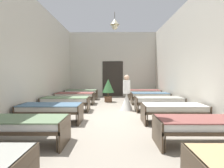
{
  "coord_description": "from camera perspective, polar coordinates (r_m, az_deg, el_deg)",
  "views": [
    {
      "loc": [
        0.05,
        -6.25,
        1.48
      ],
      "look_at": [
        0.0,
        -0.36,
        1.17
      ],
      "focal_mm": 28.33,
      "sensor_mm": 36.0,
      "label": 1
    }
  ],
  "objects": [
    {
      "name": "potted_plant",
      "position": [
        9.59,
        -1.23,
        -1.21
      ],
      "size": [
        0.63,
        0.63,
        1.25
      ],
      "color": "brown",
      "rests_on": "ground"
    },
    {
      "name": "bed_left_row_3",
      "position": [
        7.46,
        -14.69,
        -5.12
      ],
      "size": [
        1.9,
        0.84,
        0.57
      ],
      "color": "#473828",
      "rests_on": "ground"
    },
    {
      "name": "bed_left_row_4",
      "position": [
        9.14,
        -11.83,
        -3.6
      ],
      "size": [
        1.9,
        0.84,
        0.57
      ],
      "color": "#473828",
      "rests_on": "ground"
    },
    {
      "name": "bed_left_row_5",
      "position": [
        10.84,
        -9.86,
        -2.55
      ],
      "size": [
        1.9,
        0.84,
        0.57
      ],
      "color": "#473828",
      "rests_on": "ground"
    },
    {
      "name": "bed_right_row_3",
      "position": [
        7.43,
        14.9,
        -5.15
      ],
      "size": [
        1.9,
        0.84,
        0.57
      ],
      "color": "#473828",
      "rests_on": "ground"
    },
    {
      "name": "bed_right_row_4",
      "position": [
        9.12,
        12.17,
        -3.62
      ],
      "size": [
        1.9,
        0.84,
        0.57
      ],
      "color": "#473828",
      "rests_on": "ground"
    },
    {
      "name": "bed_left_row_1",
      "position": [
        4.25,
        -27.32,
        -11.5
      ],
      "size": [
        1.9,
        0.84,
        0.57
      ],
      "color": "#473828",
      "rests_on": "ground"
    },
    {
      "name": "ground_plane",
      "position": [
        6.44,
        0.03,
        -10.74
      ],
      "size": [
        6.49,
        12.47,
        0.1
      ],
      "primitive_type": "cube",
      "color": "#9E9384"
    },
    {
      "name": "bed_right_row_1",
      "position": [
        4.21,
        27.06,
        -11.64
      ],
      "size": [
        1.9,
        0.84,
        0.57
      ],
      "color": "#473828",
      "rests_on": "ground"
    },
    {
      "name": "nurse_near_aisle",
      "position": [
        7.4,
        4.73,
        -4.38
      ],
      "size": [
        0.52,
        0.52,
        1.49
      ],
      "rotation": [
        0.0,
        0.0,
        3.21
      ],
      "color": "white",
      "rests_on": "ground"
    },
    {
      "name": "bed_right_row_2",
      "position": [
        5.78,
        19.24,
        -7.53
      ],
      "size": [
        1.9,
        0.84,
        0.57
      ],
      "color": "#473828",
      "rests_on": "ground"
    },
    {
      "name": "bed_left_row_2",
      "position": [
        5.81,
        -19.22,
        -7.47
      ],
      "size": [
        1.9,
        0.84,
        0.57
      ],
      "color": "#473828",
      "rests_on": "ground"
    },
    {
      "name": "room_shell",
      "position": [
        7.58,
        0.11,
        8.4
      ],
      "size": [
        6.29,
        12.07,
        4.38
      ],
      "color": "beige",
      "rests_on": "ground"
    },
    {
      "name": "bed_right_row_5",
      "position": [
        10.82,
        10.3,
        -2.57
      ],
      "size": [
        1.9,
        0.84,
        0.57
      ],
      "color": "#473828",
      "rests_on": "ground"
    }
  ]
}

